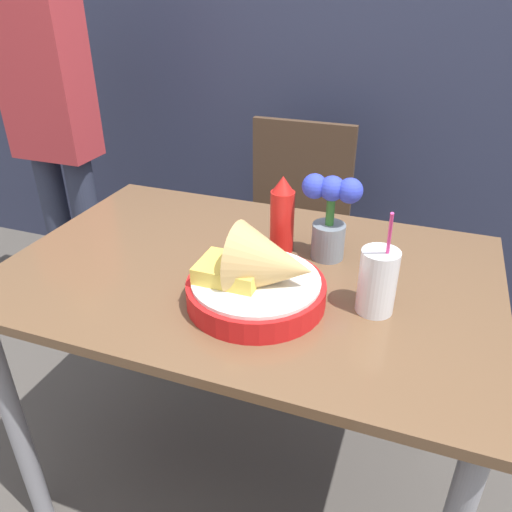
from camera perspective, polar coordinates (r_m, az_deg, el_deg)
The scene contains 9 objects.
ground_plane at distance 1.73m, azimuth -0.64°, elevation -24.01°, with size 12.00×12.00×0.00m, color #4C4742.
wall_window at distance 2.19m, azimuth 11.51°, elevation 26.39°, with size 7.00×0.06×2.60m.
dining_table at distance 1.27m, azimuth -0.81°, elevation -5.74°, with size 1.17×0.77×0.77m.
chair_far_window at distance 1.98m, azimuth 4.40°, elevation 3.70°, with size 0.40×0.40×0.92m.
food_basket at distance 1.05m, azimuth 0.65°, elevation -2.59°, with size 0.30×0.30×0.18m.
ketchup_bottle at distance 1.25m, azimuth 3.02°, elevation 4.66°, with size 0.06×0.06×0.20m.
drink_cup at distance 1.05m, azimuth 13.68°, elevation -3.05°, with size 0.08×0.08×0.24m.
flower_vase at distance 1.21m, azimuth 8.47°, elevation 4.76°, with size 0.14×0.08×0.21m.
person_standing at distance 2.18m, azimuth -22.20°, elevation 14.07°, with size 0.32×0.18×1.56m.
Camera 1 is at (0.37, -0.97, 1.39)m, focal length 35.00 mm.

